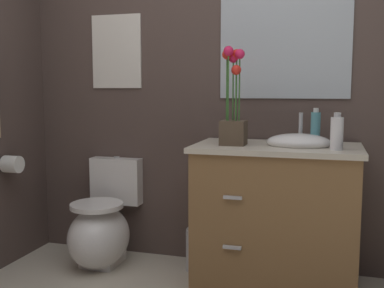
# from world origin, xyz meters

# --- Properties ---
(wall_back) EXTENTS (4.62, 0.05, 2.50)m
(wall_back) POSITION_xyz_m (0.20, 1.61, 1.25)
(wall_back) COLOR #4C3D38
(wall_back) RESTS_ON ground_plane
(toilet) EXTENTS (0.38, 0.59, 0.69)m
(toilet) POSITION_xyz_m (-0.89, 1.31, 0.24)
(toilet) COLOR white
(toilet) RESTS_ON ground_plane
(vanity_cabinet) EXTENTS (0.94, 0.56, 1.02)m
(vanity_cabinet) POSITION_xyz_m (0.24, 1.29, 0.43)
(vanity_cabinet) COLOR brown
(vanity_cabinet) RESTS_ON ground_plane
(flower_vase) EXTENTS (0.14, 0.14, 0.56)m
(flower_vase) POSITION_xyz_m (-0.00, 1.23, 1.03)
(flower_vase) COLOR #4C3D2D
(flower_vase) RESTS_ON vanity_cabinet
(soap_bottle) EXTENTS (0.06, 0.06, 0.21)m
(soap_bottle) POSITION_xyz_m (0.45, 1.40, 0.94)
(soap_bottle) COLOR teal
(soap_bottle) RESTS_ON vanity_cabinet
(lotion_bottle) EXTENTS (0.07, 0.07, 0.20)m
(lotion_bottle) POSITION_xyz_m (0.56, 1.17, 0.93)
(lotion_bottle) COLOR white
(lotion_bottle) RESTS_ON vanity_cabinet
(trash_bin) EXTENTS (0.18, 0.18, 0.27)m
(trash_bin) POSITION_xyz_m (-0.24, 1.40, 0.14)
(trash_bin) COLOR #B7B7BC
(trash_bin) RESTS_ON ground_plane
(wall_poster) EXTENTS (0.36, 0.01, 0.50)m
(wall_poster) POSITION_xyz_m (-0.89, 1.58, 1.41)
(wall_poster) COLOR silver
(wall_mirror) EXTENTS (0.80, 0.01, 0.70)m
(wall_mirror) POSITION_xyz_m (0.24, 1.58, 1.45)
(wall_mirror) COLOR #B2BCC6
(toilet_paper_roll) EXTENTS (0.11, 0.11, 0.11)m
(toilet_paper_roll) POSITION_xyz_m (-1.42, 1.12, 0.68)
(toilet_paper_roll) COLOR white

